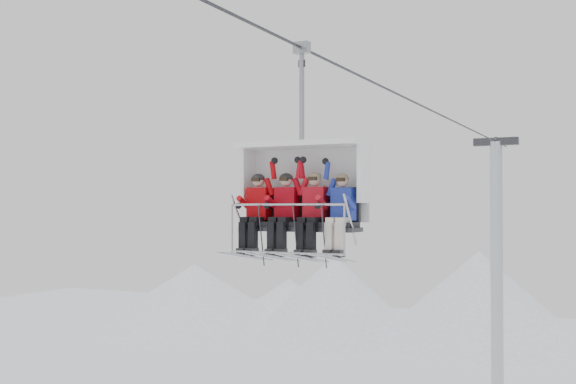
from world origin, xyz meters
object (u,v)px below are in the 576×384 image
at_px(skier_center_left, 284,210).
at_px(skier_far_right, 341,211).
at_px(skier_far_left, 256,210).
at_px(skier_center_right, 313,210).
at_px(lift_tower_right, 497,306).
at_px(chairlift_carrier, 305,185).

xyz_separation_m(skier_center_left, skier_far_right, (1.14, -0.00, -0.01)).
bearing_deg(skier_far_right, skier_far_left, 179.87).
height_order(skier_center_left, skier_center_right, same).
bearing_deg(skier_center_left, skier_far_right, -0.20).
height_order(skier_far_left, skier_center_right, same).
xyz_separation_m(skier_far_left, skier_center_left, (0.60, 0.00, 0.00)).
bearing_deg(skier_far_left, lift_tower_right, 87.67).
relative_size(skier_far_left, skier_far_right, 1.00).
distance_m(skier_center_right, skier_far_right, 0.55).
bearing_deg(lift_tower_right, skier_far_left, -92.33).
distance_m(skier_center_left, skier_center_right, 0.59).
height_order(lift_tower_right, skier_far_right, lift_tower_right).
xyz_separation_m(lift_tower_right, chairlift_carrier, (0.00, -21.27, 4.91)).
bearing_deg(skier_center_right, chairlift_carrier, 135.65).
xyz_separation_m(chairlift_carrier, skier_far_right, (0.86, -0.31, -0.48)).
relative_size(skier_center_left, skier_far_right, 1.00).
bearing_deg(lift_tower_right, skier_center_left, -90.74).
bearing_deg(skier_center_right, skier_center_left, 180.00).
bearing_deg(skier_center_left, chairlift_carrier, 47.39).
bearing_deg(skier_far_left, skier_center_right, 0.00).
xyz_separation_m(skier_far_left, skier_far_right, (1.74, -0.00, -0.01)).
xyz_separation_m(lift_tower_right, skier_center_right, (0.31, -21.57, 4.44)).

